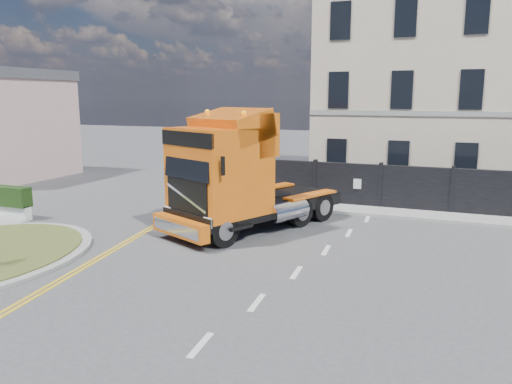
% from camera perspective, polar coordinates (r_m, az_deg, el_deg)
% --- Properties ---
extents(ground, '(120.00, 120.00, 0.00)m').
position_cam_1_polar(ground, '(15.94, -5.22, -7.38)').
color(ground, '#424244').
rests_on(ground, ground).
extents(hoarding_fence, '(18.80, 0.25, 2.00)m').
position_cam_1_polar(hoarding_fence, '(22.86, 20.35, 0.13)').
color(hoarding_fence, black).
rests_on(hoarding_fence, ground).
extents(georgian_building, '(12.30, 10.30, 12.80)m').
position_cam_1_polar(georgian_building, '(30.04, 20.24, 11.69)').
color(georgian_building, beige).
rests_on(georgian_building, ground).
extents(pavement_far, '(20.00, 1.60, 0.12)m').
position_cam_1_polar(pavement_far, '(22.18, 18.71, -2.56)').
color(pavement_far, gray).
rests_on(pavement_far, ground).
extents(truck, '(5.55, 7.83, 4.41)m').
position_cam_1_polar(truck, '(18.36, -2.50, 1.43)').
color(truck, black).
rests_on(truck, ground).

